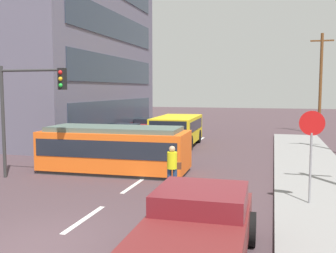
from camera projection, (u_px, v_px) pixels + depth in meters
ground_plane at (163, 166)px, 18.63m from camera, size 120.00×120.00×0.00m
sidewalk_curb_right at (324, 197)px, 13.00m from camera, size 3.20×36.00×0.14m
lane_stripe_1 at (84, 219)px, 10.95m from camera, size 0.16×2.40×0.01m
lane_stripe_2 at (134, 185)px, 14.79m from camera, size 0.16×2.40×0.01m
lane_stripe_3 at (182, 152)px, 22.60m from camera, size 0.16×2.40×0.01m
lane_stripe_4 at (201, 139)px, 28.36m from camera, size 0.16×2.40×0.01m
corner_building at (17, 55)px, 31.06m from camera, size 17.45×17.46×12.80m
streetcar_tram at (115, 148)px, 17.18m from camera, size 6.57×2.72×2.03m
city_bus at (177, 129)px, 25.13m from camera, size 2.71×5.49×1.91m
pedestrian_crossing at (172, 166)px, 13.77m from camera, size 0.51×0.36×1.67m
pickup_truck_parked at (197, 231)px, 7.88m from camera, size 2.34×5.03×1.55m
parked_sedan_mid at (86, 143)px, 21.92m from camera, size 1.94×4.41×1.19m
parked_sedan_far at (124, 132)px, 27.61m from camera, size 2.13×4.25×1.19m
parked_sedan_furthest at (148, 125)px, 33.39m from camera, size 1.98×4.17×1.19m
stop_sign at (312, 138)px, 11.85m from camera, size 0.76×0.07×2.88m
traffic_light_mast at (28, 99)px, 15.54m from camera, size 3.00×0.33×4.62m
utility_pole_far at (321, 82)px, 31.68m from camera, size 1.80×0.24×8.21m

